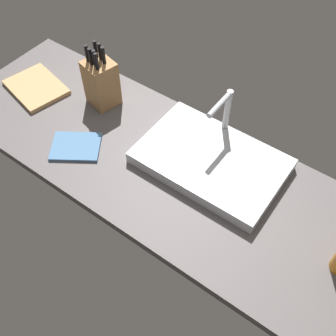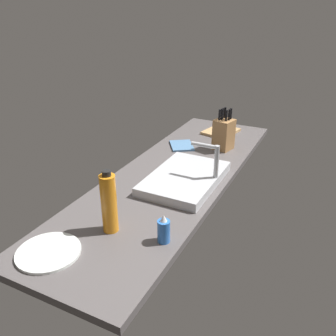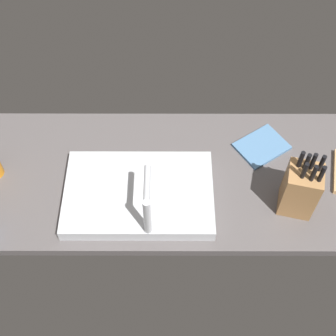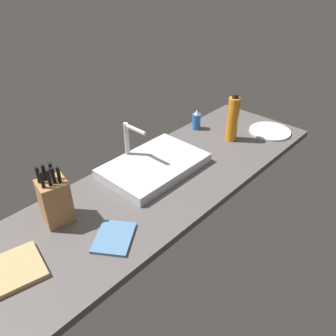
{
  "view_description": "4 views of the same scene",
  "coord_description": "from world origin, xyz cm",
  "px_view_note": "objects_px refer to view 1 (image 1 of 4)",
  "views": [
    {
      "loc": [
        46.79,
        -72.73,
        117.36
      ],
      "look_at": [
        -2.51,
        -4.61,
        9.88
      ],
      "focal_mm": 42.79,
      "sensor_mm": 36.0,
      "label": 1
    },
    {
      "loc": [
        160.11,
        75.94,
        91.65
      ],
      "look_at": [
        4.18,
        -1.44,
        8.76
      ],
      "focal_mm": 38.3,
      "sensor_mm": 36.0,
      "label": 2
    },
    {
      "loc": [
        -4.01,
        94.67,
        141.36
      ],
      "look_at": [
        -3.84,
        1.64,
        10.37
      ],
      "focal_mm": 49.35,
      "sensor_mm": 36.0,
      "label": 3
    },
    {
      "loc": [
        -98.32,
        -95.62,
        102.32
      ],
      "look_at": [
        5.0,
        -1.04,
        9.8
      ],
      "focal_mm": 37.62,
      "sensor_mm": 36.0,
      "label": 4
    }
  ],
  "objects_px": {
    "knife_block": "(101,82)",
    "dish_towel": "(76,147)",
    "sink_basin": "(211,161)",
    "cutting_board": "(36,87)",
    "faucet": "(225,113)"
  },
  "relations": [
    {
      "from": "knife_block",
      "to": "dish_towel",
      "type": "relative_size",
      "value": 1.47
    },
    {
      "from": "sink_basin",
      "to": "knife_block",
      "type": "xyz_separation_m",
      "value": [
        -0.54,
        0.03,
        0.08
      ]
    },
    {
      "from": "sink_basin",
      "to": "dish_towel",
      "type": "xyz_separation_m",
      "value": [
        -0.45,
        -0.23,
        -0.02
      ]
    },
    {
      "from": "sink_basin",
      "to": "cutting_board",
      "type": "distance_m",
      "value": 0.83
    },
    {
      "from": "dish_towel",
      "to": "cutting_board",
      "type": "bearing_deg",
      "value": 158.96
    },
    {
      "from": "faucet",
      "to": "knife_block",
      "type": "height_order",
      "value": "knife_block"
    },
    {
      "from": "sink_basin",
      "to": "knife_block",
      "type": "distance_m",
      "value": 0.54
    },
    {
      "from": "faucet",
      "to": "cutting_board",
      "type": "distance_m",
      "value": 0.83
    },
    {
      "from": "cutting_board",
      "to": "sink_basin",
      "type": "bearing_deg",
      "value": 5.73
    },
    {
      "from": "faucet",
      "to": "knife_block",
      "type": "xyz_separation_m",
      "value": [
        -0.5,
        -0.11,
        -0.03
      ]
    },
    {
      "from": "sink_basin",
      "to": "cutting_board",
      "type": "relative_size",
      "value": 2.06
    },
    {
      "from": "knife_block",
      "to": "faucet",
      "type": "bearing_deg",
      "value": 25.39
    },
    {
      "from": "faucet",
      "to": "dish_towel",
      "type": "height_order",
      "value": "faucet"
    },
    {
      "from": "cutting_board",
      "to": "dish_towel",
      "type": "relative_size",
      "value": 1.38
    },
    {
      "from": "sink_basin",
      "to": "knife_block",
      "type": "relative_size",
      "value": 1.94
    }
  ]
}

